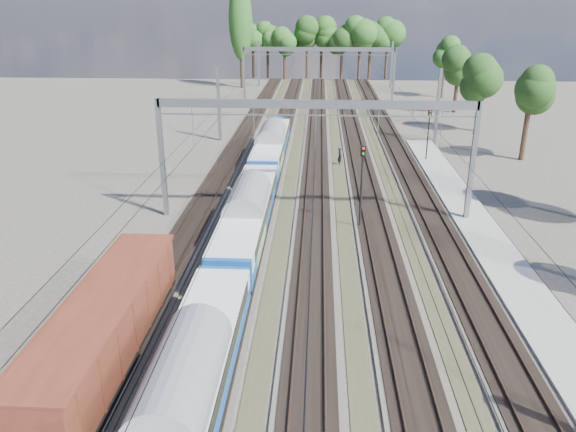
# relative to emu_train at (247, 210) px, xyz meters

# --- Properties ---
(track_bed) EXTENTS (21.00, 130.00, 0.34)m
(track_bed) POSITION_rel_emu_train_xyz_m (4.50, 19.88, -2.26)
(track_bed) COLOR #47423A
(track_bed) RESTS_ON ground
(platform) EXTENTS (3.00, 70.00, 0.30)m
(platform) POSITION_rel_emu_train_xyz_m (16.50, -5.12, -2.21)
(platform) COLOR gray
(platform) RESTS_ON ground
(catenary) EXTENTS (25.65, 130.00, 9.00)m
(catenary) POSITION_rel_emu_train_xyz_m (4.83, 27.56, 4.04)
(catenary) COLOR gray
(catenary) RESTS_ON ground
(tree_belt) EXTENTS (39.39, 98.49, 12.37)m
(tree_belt) POSITION_rel_emu_train_xyz_m (10.74, 69.46, 5.99)
(tree_belt) COLOR black
(tree_belt) RESTS_ON ground
(poplar) EXTENTS (4.40, 4.40, 19.04)m
(poplar) POSITION_rel_emu_train_xyz_m (-10.00, 72.88, 9.53)
(poplar) COLOR black
(poplar) RESTS_ON ground
(emu_train) EXTENTS (2.74, 58.02, 4.01)m
(emu_train) POSITION_rel_emu_train_xyz_m (0.00, 0.00, 0.00)
(emu_train) COLOR black
(emu_train) RESTS_ON ground
(freight_boxcar) EXTENTS (2.89, 13.93, 3.59)m
(freight_boxcar) POSITION_rel_emu_train_xyz_m (-4.50, -14.67, -0.17)
(freight_boxcar) COLOR black
(freight_boxcar) RESTS_ON ground
(worker) EXTENTS (0.55, 0.72, 1.79)m
(worker) POSITION_rel_emu_train_xyz_m (6.92, 19.82, -1.46)
(worker) COLOR black
(worker) RESTS_ON ground
(signal_near) EXTENTS (0.41, 0.37, 6.17)m
(signal_near) POSITION_rel_emu_train_xyz_m (7.86, 3.02, 1.55)
(signal_near) COLOR black
(signal_near) RESTS_ON ground
(signal_far) EXTENTS (0.38, 0.35, 5.40)m
(signal_far) POSITION_rel_emu_train_xyz_m (15.84, 21.37, 1.06)
(signal_far) COLOR black
(signal_far) RESTS_ON ground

